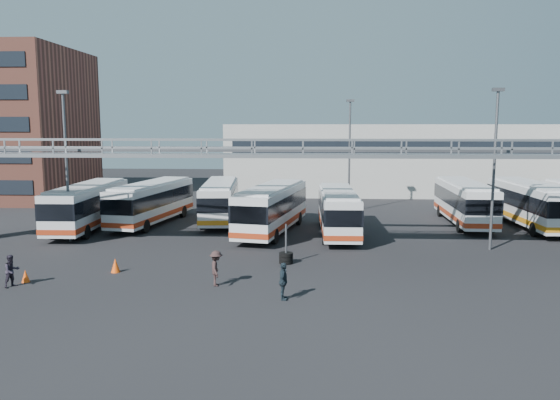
# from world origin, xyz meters

# --- Properties ---
(ground) EXTENTS (140.00, 140.00, 0.00)m
(ground) POSITION_xyz_m (0.00, 0.00, 0.00)
(ground) COLOR black
(ground) RESTS_ON ground
(gantry) EXTENTS (51.40, 5.15, 7.10)m
(gantry) POSITION_xyz_m (0.00, 5.87, 5.51)
(gantry) COLOR gray
(gantry) RESTS_ON ground
(warehouse) EXTENTS (42.00, 14.00, 8.00)m
(warehouse) POSITION_xyz_m (12.00, 38.00, 4.00)
(warehouse) COLOR #9E9E99
(warehouse) RESTS_ON ground
(light_pole_left) EXTENTS (0.70, 0.35, 10.21)m
(light_pole_left) POSITION_xyz_m (-16.00, 8.00, 5.73)
(light_pole_left) COLOR #4C4F54
(light_pole_left) RESTS_ON ground
(light_pole_mid) EXTENTS (0.70, 0.35, 10.21)m
(light_pole_mid) POSITION_xyz_m (12.00, 7.00, 5.73)
(light_pole_mid) COLOR #4C4F54
(light_pole_mid) RESTS_ON ground
(light_pole_back) EXTENTS (0.70, 0.35, 10.21)m
(light_pole_back) POSITION_xyz_m (4.00, 22.00, 5.73)
(light_pole_back) COLOR #4C4F54
(light_pole_back) RESTS_ON ground
(bus_1) EXTENTS (2.88, 11.46, 3.47)m
(bus_1) POSITION_xyz_m (-16.43, 12.27, 1.92)
(bus_1) COLOR silver
(bus_1) RESTS_ON ground
(bus_2) EXTENTS (4.41, 11.42, 3.39)m
(bus_2) POSITION_xyz_m (-12.25, 14.83, 1.87)
(bus_2) COLOR silver
(bus_2) RESTS_ON ground
(bus_3) EXTENTS (3.46, 11.08, 3.31)m
(bus_3) POSITION_xyz_m (-6.99, 16.32, 1.83)
(bus_3) COLOR silver
(bus_3) RESTS_ON ground
(bus_4) EXTENTS (4.90, 11.85, 3.51)m
(bus_4) POSITION_xyz_m (-2.34, 11.74, 1.94)
(bus_4) COLOR silver
(bus_4) RESTS_ON ground
(bus_5) EXTENTS (2.67, 10.84, 3.28)m
(bus_5) POSITION_xyz_m (2.49, 11.37, 1.81)
(bus_5) COLOR silver
(bus_5) RESTS_ON ground
(bus_7) EXTENTS (2.94, 11.31, 3.42)m
(bus_7) POSITION_xyz_m (12.83, 16.17, 1.89)
(bus_7) COLOR silver
(bus_7) RESTS_ON ground
(bus_8) EXTENTS (3.04, 11.63, 3.51)m
(bus_8) POSITION_xyz_m (17.55, 15.04, 1.94)
(bus_8) COLOR silver
(bus_8) RESTS_ON ground
(pedestrian_b) EXTENTS (0.93, 0.99, 1.62)m
(pedestrian_b) POSITION_xyz_m (-14.21, -2.57, 0.81)
(pedestrian_b) COLOR #26202D
(pedestrian_b) RESTS_ON ground
(pedestrian_c) EXTENTS (0.85, 1.25, 1.77)m
(pedestrian_c) POSITION_xyz_m (-4.17, -1.82, 0.89)
(pedestrian_c) COLOR #322121
(pedestrian_c) RESTS_ON ground
(pedestrian_d) EXTENTS (0.49, 1.04, 1.74)m
(pedestrian_d) POSITION_xyz_m (-0.74, -3.84, 0.87)
(pedestrian_d) COLOR #1B2830
(pedestrian_d) RESTS_ON ground
(cone_left) EXTENTS (0.52, 0.52, 0.64)m
(cone_left) POSITION_xyz_m (-13.99, -1.74, 0.32)
(cone_left) COLOR #F84F0D
(cone_left) RESTS_ON ground
(cone_right) EXTENTS (0.54, 0.54, 0.77)m
(cone_right) POSITION_xyz_m (-10.08, 0.36, 0.39)
(cone_right) COLOR #F84F0D
(cone_right) RESTS_ON ground
(tire_stack) EXTENTS (0.81, 0.81, 2.30)m
(tire_stack) POSITION_xyz_m (-0.91, 2.77, 0.39)
(tire_stack) COLOR black
(tire_stack) RESTS_ON ground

